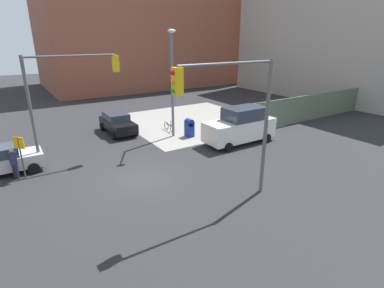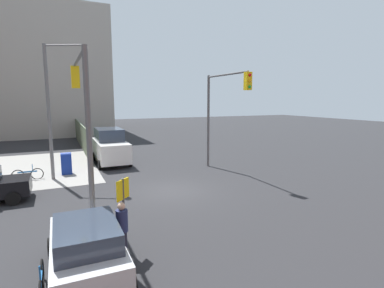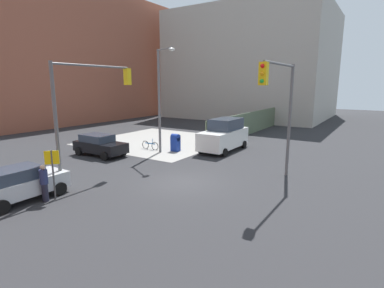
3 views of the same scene
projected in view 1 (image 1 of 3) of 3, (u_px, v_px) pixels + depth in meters
The scene contains 16 objects.
ground_plane at pixel (142, 179), 16.47m from camera, with size 120.00×120.00×0.00m, color #28282B.
sidewalk_corner at pixel (192, 120), 28.18m from camera, with size 12.00×12.00×0.01m, color gray.
construction_fence at pixel (308, 108), 27.77m from camera, with size 20.11×0.12×2.40m, color #56664C.
building_warehouse_north at pixel (146, 25), 48.56m from camera, with size 32.00×18.00×18.56m.
building_loft_east at pixel (356, 30), 40.13m from camera, with size 20.00×24.00×16.73m.
smokestack at pixel (228, 24), 52.19m from camera, with size 1.80×1.80×19.15m, color brown.
traffic_signal_nw_corner at pixel (67, 88), 17.26m from camera, with size 5.41×0.36×6.50m.
traffic_signal_se_corner at pixel (236, 106), 12.66m from camera, with size 5.11×0.36×6.50m.
street_lamp_corner at pixel (172, 76), 21.79m from camera, with size 1.51×2.40×8.00m.
warning_sign_two_way at pixel (20, 150), 16.09m from camera, with size 0.48×0.48×2.40m.
mailbox_blue at pixel (189, 127), 23.33m from camera, with size 0.56×0.64×1.43m.
coupe_black at pixel (117, 123), 24.25m from camera, with size 2.02×4.29×1.62m.
coupe_silver at pixel (2, 160), 16.85m from camera, with size 4.00×2.02×1.62m.
van_white_delivery at pixel (241, 126), 21.84m from camera, with size 5.40×2.32×2.62m.
pedestrian_crossing at pixel (14, 163), 16.24m from camera, with size 0.36×0.36×1.77m.
bicycle_leaning_on_fence at pixel (169, 127), 24.91m from camera, with size 0.05×1.75×0.97m.
Camera 1 is at (-5.69, -14.01, 7.34)m, focal length 28.00 mm.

